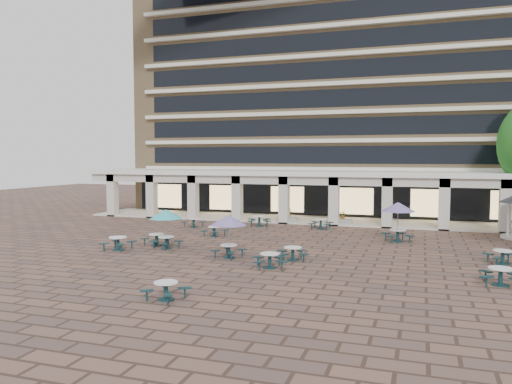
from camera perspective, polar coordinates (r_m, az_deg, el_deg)
ground at (r=30.01m, az=0.88°, el=-6.73°), size 120.00×120.00×0.00m
apartment_building at (r=54.77m, az=9.12°, el=11.31°), size 40.00×15.50×25.20m
retail_arcade at (r=43.90m, az=6.72°, el=0.59°), size 42.00×6.60×4.40m
picnic_table_0 at (r=31.27m, az=-15.50°, el=-5.55°), size 1.81×1.81×0.80m
picnic_table_1 at (r=25.38m, az=1.57°, el=-7.67°), size 2.05×2.05×0.76m
picnic_table_2 at (r=20.21m, az=-10.26°, el=-10.85°), size 1.81×1.81×0.72m
picnic_table_3 at (r=24.46m, az=26.17°, el=-8.50°), size 1.85×1.85×0.78m
picnic_table_4 at (r=30.96m, az=-10.26°, el=-2.67°), size 2.06×2.06×2.38m
picnic_table_5 at (r=32.45m, az=-11.31°, el=-5.22°), size 1.97×1.97×0.72m
picnic_table_6 at (r=27.71m, az=-3.15°, el=-3.44°), size 2.04×2.04×2.36m
picnic_table_7 at (r=29.27m, az=26.37°, el=-6.55°), size 1.93×1.93×0.73m
picnic_table_8 at (r=40.26m, az=-7.15°, el=-3.41°), size 1.88×1.88×0.69m
picnic_table_9 at (r=35.43m, az=-4.76°, el=-4.39°), size 1.87×1.87×0.71m
picnic_table_10 at (r=27.31m, az=4.22°, el=-6.88°), size 1.95×1.95×0.73m
picnic_table_11 at (r=34.21m, az=15.93°, el=-1.82°), size 2.25×2.25×2.60m
picnic_table_12 at (r=40.41m, az=0.37°, el=-3.21°), size 2.28×2.28×0.86m
picnic_table_13 at (r=39.16m, az=7.41°, el=-3.53°), size 1.80×1.80×0.80m
planter_left at (r=42.69m, az=3.79°, el=-2.77°), size 1.50×0.87×1.33m
planter_right at (r=41.78m, az=9.91°, el=-3.08°), size 1.50×0.70×1.23m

